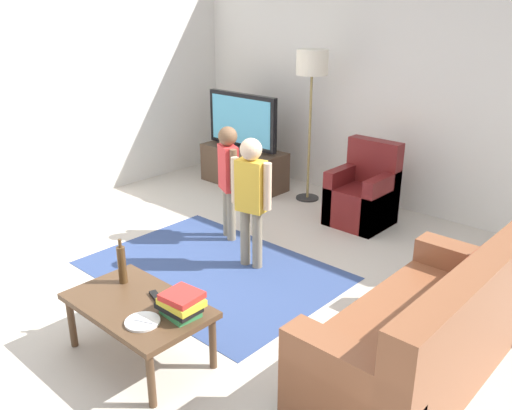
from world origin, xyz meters
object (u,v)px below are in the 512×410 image
object	(u,v)px
child_center	(251,192)
armchair	(364,197)
tv	(242,122)
couch	(429,339)
child_near_tv	(228,173)
floor_lamp	(312,71)
coffee_table	(138,309)
tv_remote	(157,297)
tv_stand	(244,167)
bottle	(122,264)
book_stack	(181,304)
plate	(143,322)

from	to	relation	value
child_center	armchair	bearing A→B (deg)	82.81
tv	couch	distance (m)	4.10
armchair	child_center	xyz separation A→B (m)	(-0.20, -1.58, 0.42)
child_near_tv	floor_lamp	bearing A→B (deg)	94.42
tv	armchair	world-z (taller)	tv
coffee_table	couch	bearing A→B (deg)	35.68
child_near_tv	tv_remote	bearing A→B (deg)	-59.22
tv_stand	tv_remote	world-z (taller)	tv_stand
child_center	bottle	size ratio (longest dim) A/B	3.59
tv	book_stack	world-z (taller)	tv
armchair	plate	world-z (taller)	armchair
tv	book_stack	size ratio (longest dim) A/B	3.88
armchair	floor_lamp	size ratio (longest dim) A/B	0.51
floor_lamp	child_center	world-z (taller)	floor_lamp
tv	child_near_tv	size ratio (longest dim) A/B	0.95
tv_remote	child_near_tv	bearing A→B (deg)	138.60
armchair	tv_remote	distance (m)	2.97
book_stack	child_center	bearing A→B (deg)	116.25
tv_stand	couch	bearing A→B (deg)	-29.67
floor_lamp	bottle	distance (m)	3.41
floor_lamp	child_near_tv	world-z (taller)	floor_lamp
armchair	book_stack	bearing A→B (deg)	-80.71
coffee_table	child_center	bearing A→B (deg)	103.60
floor_lamp	bottle	world-z (taller)	floor_lamp
floor_lamp	tv_remote	xyz separation A→B (m)	(1.12, -3.15, -1.11)
couch	child_center	xyz separation A→B (m)	(-1.90, 0.39, 0.43)
couch	bottle	xyz separation A→B (m)	(-1.84, -1.00, 0.27)
tv_stand	armchair	size ratio (longest dim) A/B	1.33
plate	coffee_table	bearing A→B (deg)	151.42
tv	coffee_table	distance (m)	3.72
coffee_table	bottle	xyz separation A→B (m)	(-0.30, 0.10, 0.19)
coffee_table	tv	bearing A→B (deg)	122.90
tv	tv_remote	xyz separation A→B (m)	(2.06, -2.98, -0.42)
armchair	coffee_table	size ratio (longest dim) A/B	0.90
armchair	bottle	bearing A→B (deg)	-92.64
bottle	floor_lamp	bearing A→B (deg)	103.58
floor_lamp	child_center	xyz separation A→B (m)	(0.70, -1.78, -0.82)
couch	book_stack	xyz separation A→B (m)	(-1.21, -1.00, 0.21)
child_center	coffee_table	xyz separation A→B (m)	(0.36, -1.50, -0.35)
book_stack	tv_stand	bearing A→B (deg)	127.68
armchair	child_center	size ratio (longest dim) A/B	0.75
tv_stand	book_stack	bearing A→B (deg)	-52.32
armchair	child_near_tv	world-z (taller)	child_near_tv
tv_remote	tv	bearing A→B (deg)	142.41
child_center	book_stack	size ratio (longest dim) A/B	4.24
coffee_table	bottle	world-z (taller)	bottle
couch	child_near_tv	distance (m)	2.62
armchair	bottle	world-z (taller)	armchair
bottle	child_near_tv	bearing A→B (deg)	110.96
tv	floor_lamp	world-z (taller)	floor_lamp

